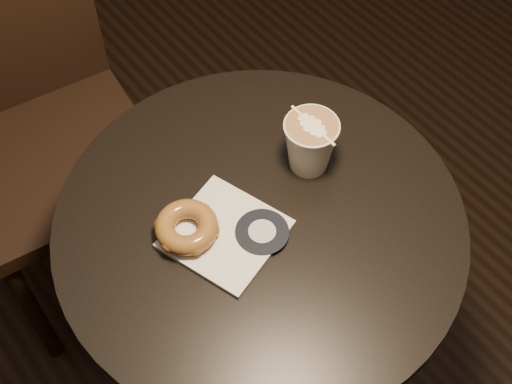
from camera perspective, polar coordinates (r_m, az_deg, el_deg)
cafe_table at (r=1.37m, az=0.29°, el=-6.73°), size 0.70×0.70×0.75m
chair at (r=1.64m, az=-18.08°, el=7.48°), size 0.49×0.49×1.10m
pastry_bag at (r=1.18m, az=-2.47°, el=-3.36°), size 0.21×0.21×0.01m
doughnut at (r=1.17m, az=-5.57°, el=-2.80°), size 0.11×0.11×0.03m
latte_cup at (r=1.23m, az=4.34°, el=3.77°), size 0.10×0.10×0.11m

